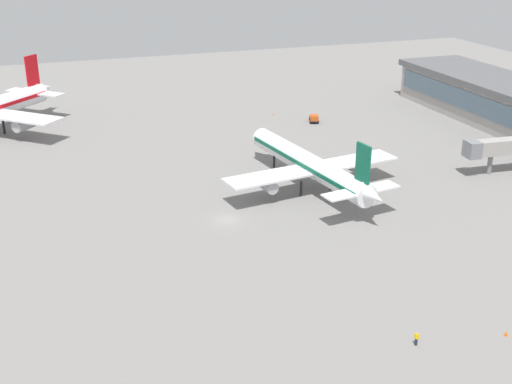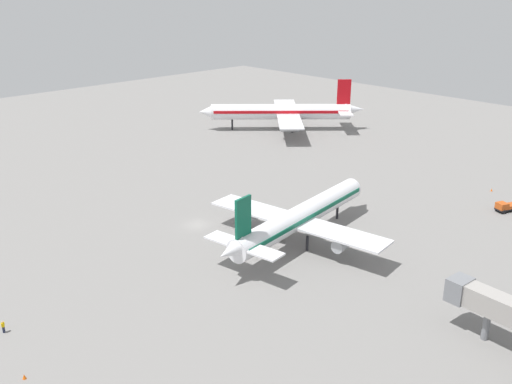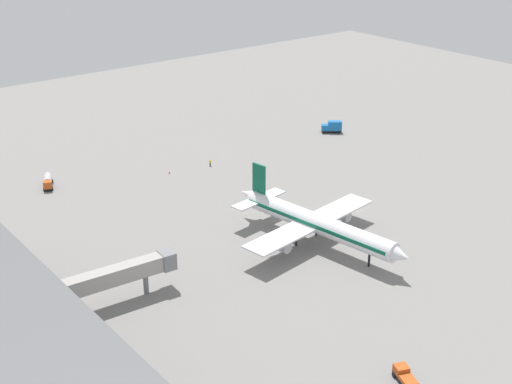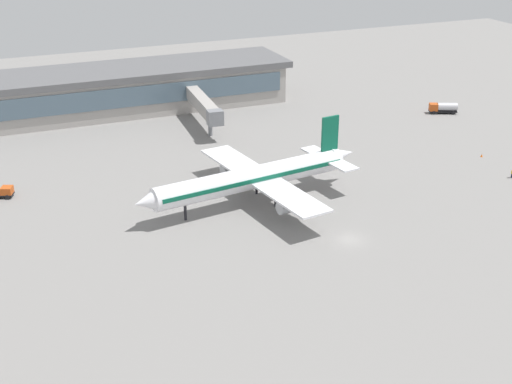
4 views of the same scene
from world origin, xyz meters
TOP-DOWN VIEW (x-y plane):
  - ground at (0.00, 0.00)m, footprint 288.00×288.00m
  - airplane_at_gate at (8.12, -17.63)m, footprint 41.30×33.39m
  - airplane_taxiing at (61.94, 37.91)m, footprint 38.99×37.41m
  - pushback_tractor at (46.79, -36.12)m, footprint 4.79×3.48m
  - ground_crew_worker at (-39.05, -9.81)m, footprint 0.52×0.52m
  - safety_cone_near_gate at (-40.97, -20.48)m, footprint 0.44×0.44m
  - safety_cone_mid_apron at (55.76, -29.17)m, footprint 0.44×0.44m

SIDE VIEW (x-z plane):
  - ground at x=0.00m, z-range 0.00..0.00m
  - safety_cone_near_gate at x=-40.97m, z-range 0.00..0.60m
  - safety_cone_mid_apron at x=55.76m, z-range 0.00..0.60m
  - ground_crew_worker at x=-39.05m, z-range 0.01..1.68m
  - pushback_tractor at x=46.79m, z-range 0.02..1.92m
  - airplane_at_gate at x=8.12m, z-range -1.72..10.87m
  - airplane_taxiing at x=61.94m, z-range -2.02..12.79m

